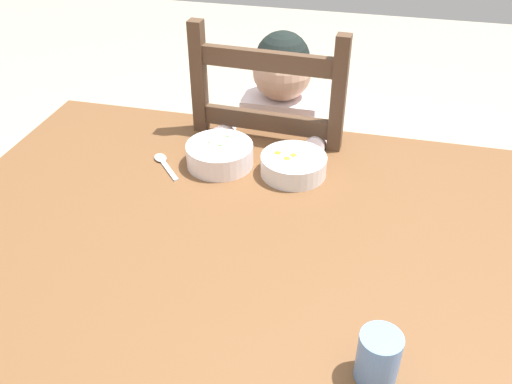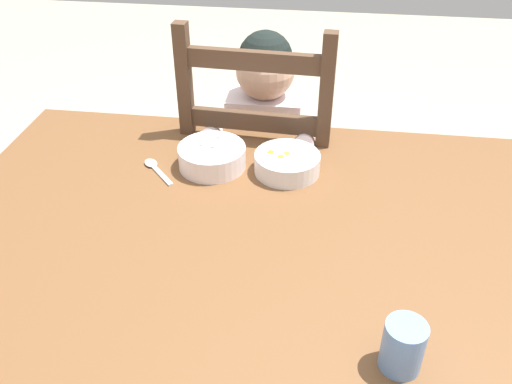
# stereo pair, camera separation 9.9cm
# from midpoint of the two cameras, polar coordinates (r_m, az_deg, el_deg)

# --- Properties ---
(dining_table) EXTENTS (1.49, 0.98, 0.73)m
(dining_table) POSITION_cam_midpoint_polar(r_m,az_deg,el_deg) (1.24, -0.91, -7.34)
(dining_table) COLOR brown
(dining_table) RESTS_ON ground
(dining_chair) EXTENTS (0.44, 0.44, 1.04)m
(dining_chair) POSITION_cam_midpoint_polar(r_m,az_deg,el_deg) (1.76, -0.95, 0.95)
(dining_chair) COLOR #4E3726
(dining_chair) RESTS_ON ground
(child_figure) EXTENTS (0.32, 0.31, 0.97)m
(child_figure) POSITION_cam_midpoint_polar(r_m,az_deg,el_deg) (1.67, -0.92, 5.40)
(child_figure) COLOR white
(child_figure) RESTS_ON ground
(bowl_of_peas) EXTENTS (0.17, 0.17, 0.06)m
(bowl_of_peas) POSITION_cam_midpoint_polar(r_m,az_deg,el_deg) (1.39, -6.67, 3.70)
(bowl_of_peas) COLOR white
(bowl_of_peas) RESTS_ON dining_table
(bowl_of_carrots) EXTENTS (0.16, 0.16, 0.05)m
(bowl_of_carrots) POSITION_cam_midpoint_polar(r_m,az_deg,el_deg) (1.36, 1.20, 3.02)
(bowl_of_carrots) COLOR white
(bowl_of_carrots) RESTS_ON dining_table
(spoon) EXTENTS (0.11, 0.12, 0.01)m
(spoon) POSITION_cam_midpoint_polar(r_m,az_deg,el_deg) (1.42, -12.58, 2.54)
(spoon) COLOR silver
(spoon) RESTS_ON dining_table
(drinking_cup) EXTENTS (0.07, 0.07, 0.09)m
(drinking_cup) POSITION_cam_midpoint_polar(r_m,az_deg,el_deg) (0.92, 12.07, -15.63)
(drinking_cup) COLOR #6793D1
(drinking_cup) RESTS_ON dining_table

